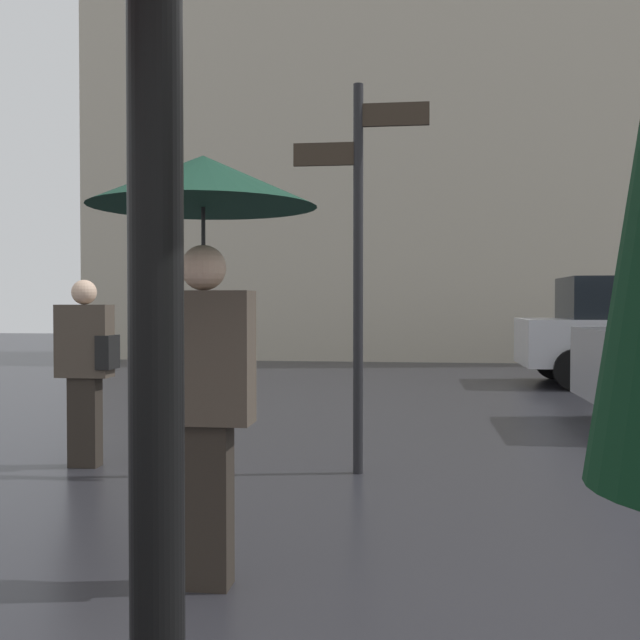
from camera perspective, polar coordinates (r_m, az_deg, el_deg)
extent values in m
cylinder|color=black|center=(1.31, -12.38, 0.91)|extent=(0.10, 0.10, 2.71)
cube|color=#2A241E|center=(3.74, -8.81, -13.76)|extent=(0.26, 0.16, 0.79)
cube|color=#473D33|center=(3.62, -8.85, -2.82)|extent=(0.47, 0.21, 0.64)
sphere|color=beige|center=(3.62, -8.87, 3.95)|extent=(0.22, 0.22, 0.22)
cylinder|color=black|center=(3.63, -8.88, 6.14)|extent=(0.02, 0.02, 0.30)
cone|color=#0F2E21|center=(3.66, -8.89, 10.39)|extent=(1.09, 1.09, 0.25)
cube|color=#2A241E|center=(6.60, -17.46, -7.41)|extent=(0.25, 0.16, 0.75)
cube|color=#473D33|center=(6.53, -17.50, -1.53)|extent=(0.45, 0.20, 0.61)
sphere|color=beige|center=(6.52, -17.52, 2.03)|extent=(0.21, 0.21, 0.21)
cube|color=black|center=(6.45, -15.87, -2.36)|extent=(0.12, 0.24, 0.28)
cube|color=black|center=(13.45, 22.71, 1.55)|extent=(2.21, 1.61, 0.70)
cylinder|color=black|center=(14.10, 17.38, -3.00)|extent=(0.65, 0.18, 0.65)
cylinder|color=black|center=(12.38, 18.82, -3.60)|extent=(0.65, 0.18, 0.65)
cylinder|color=black|center=(9.74, 22.70, -5.09)|extent=(0.60, 0.18, 0.60)
cylinder|color=black|center=(5.98, 2.92, 3.08)|extent=(0.08, 0.08, 3.11)
cube|color=#33281E|center=(6.15, 5.63, 15.31)|extent=(0.56, 0.04, 0.18)
cube|color=#33281E|center=(6.12, 0.45, 12.51)|extent=(0.52, 0.04, 0.18)
cube|color=#B2A893|center=(19.50, 6.28, 15.36)|extent=(15.54, 3.04, 12.22)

